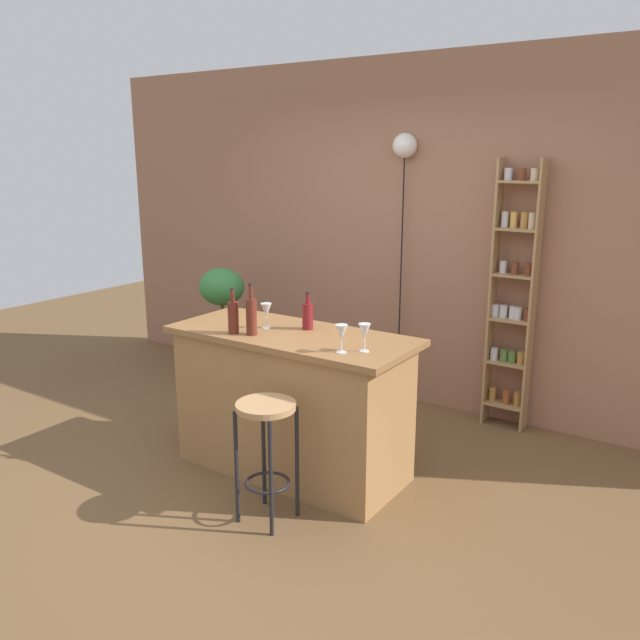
{
  "coord_description": "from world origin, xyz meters",
  "views": [
    {
      "loc": [
        2.35,
        -2.89,
        2.04
      ],
      "look_at": [
        0.05,
        0.55,
        0.98
      ],
      "focal_mm": 36.48,
      "sensor_mm": 36.0,
      "label": 1
    }
  ],
  "objects_px": {
    "bar_stool": "(266,434)",
    "pendant_globe_light": "(405,151)",
    "wine_glass_left": "(364,332)",
    "wine_glass_right": "(266,310)",
    "spice_shelf": "(513,297)",
    "plant_stool": "(225,366)",
    "bottle_spirits_clear": "(251,315)",
    "bottle_vinegar": "(233,316)",
    "potted_plant": "(222,298)",
    "wine_glass_center": "(341,333)",
    "bottle_soda_blue": "(308,315)"
  },
  "relations": [
    {
      "from": "bar_stool",
      "to": "pendant_globe_light",
      "type": "relative_size",
      "value": 0.32
    },
    {
      "from": "wine_glass_left",
      "to": "wine_glass_right",
      "type": "height_order",
      "value": "same"
    },
    {
      "from": "spice_shelf",
      "to": "wine_glass_left",
      "type": "relative_size",
      "value": 12.31
    },
    {
      "from": "plant_stool",
      "to": "bottle_spirits_clear",
      "type": "xyz_separation_m",
      "value": [
        1.29,
        -1.15,
        0.89
      ]
    },
    {
      "from": "bottle_vinegar",
      "to": "spice_shelf",
      "type": "bearing_deg",
      "value": 54.41
    },
    {
      "from": "potted_plant",
      "to": "wine_glass_left",
      "type": "relative_size",
      "value": 4.39
    },
    {
      "from": "spice_shelf",
      "to": "potted_plant",
      "type": "xyz_separation_m",
      "value": [
        -2.4,
        -0.53,
        -0.21
      ]
    },
    {
      "from": "wine_glass_center",
      "to": "wine_glass_left",
      "type": "bearing_deg",
      "value": 43.11
    },
    {
      "from": "wine_glass_left",
      "to": "wine_glass_center",
      "type": "height_order",
      "value": "same"
    },
    {
      "from": "spice_shelf",
      "to": "potted_plant",
      "type": "relative_size",
      "value": 2.81
    },
    {
      "from": "bottle_soda_blue",
      "to": "wine_glass_left",
      "type": "bearing_deg",
      "value": -22.21
    },
    {
      "from": "bottle_spirits_clear",
      "to": "wine_glass_left",
      "type": "bearing_deg",
      "value": 6.09
    },
    {
      "from": "spice_shelf",
      "to": "plant_stool",
      "type": "xyz_separation_m",
      "value": [
        -2.4,
        -0.53,
        -0.84
      ]
    },
    {
      "from": "bar_stool",
      "to": "wine_glass_left",
      "type": "relative_size",
      "value": 4.33
    },
    {
      "from": "bar_stool",
      "to": "bottle_spirits_clear",
      "type": "bearing_deg",
      "value": 136.49
    },
    {
      "from": "bottle_vinegar",
      "to": "wine_glass_right",
      "type": "relative_size",
      "value": 1.77
    },
    {
      "from": "bottle_vinegar",
      "to": "wine_glass_right",
      "type": "bearing_deg",
      "value": 66.09
    },
    {
      "from": "bottle_soda_blue",
      "to": "pendant_globe_light",
      "type": "distance_m",
      "value": 1.75
    },
    {
      "from": "spice_shelf",
      "to": "bottle_vinegar",
      "type": "xyz_separation_m",
      "value": [
        -1.23,
        -1.71,
        0.03
      ]
    },
    {
      "from": "bottle_soda_blue",
      "to": "wine_glass_left",
      "type": "relative_size",
      "value": 1.5
    },
    {
      "from": "potted_plant",
      "to": "pendant_globe_light",
      "type": "height_order",
      "value": "pendant_globe_light"
    },
    {
      "from": "bar_stool",
      "to": "wine_glass_right",
      "type": "xyz_separation_m",
      "value": [
        -0.44,
        0.58,
        0.53
      ]
    },
    {
      "from": "plant_stool",
      "to": "bottle_spirits_clear",
      "type": "distance_m",
      "value": 1.95
    },
    {
      "from": "wine_glass_left",
      "to": "wine_glass_right",
      "type": "relative_size",
      "value": 1.0
    },
    {
      "from": "bottle_spirits_clear",
      "to": "pendant_globe_light",
      "type": "height_order",
      "value": "pendant_globe_light"
    },
    {
      "from": "wine_glass_right",
      "to": "pendant_globe_light",
      "type": "xyz_separation_m",
      "value": [
        0.19,
        1.54,
        1.0
      ]
    },
    {
      "from": "bottle_vinegar",
      "to": "bar_stool",
      "type": "bearing_deg",
      "value": -34.05
    },
    {
      "from": "bottle_soda_blue",
      "to": "bottle_vinegar",
      "type": "bearing_deg",
      "value": -134.52
    },
    {
      "from": "plant_stool",
      "to": "bottle_vinegar",
      "type": "xyz_separation_m",
      "value": [
        1.17,
        -1.18,
        0.87
      ]
    },
    {
      "from": "wine_glass_center",
      "to": "pendant_globe_light",
      "type": "height_order",
      "value": "pendant_globe_light"
    },
    {
      "from": "plant_stool",
      "to": "spice_shelf",
      "type": "bearing_deg",
      "value": 12.44
    },
    {
      "from": "potted_plant",
      "to": "bottle_vinegar",
      "type": "height_order",
      "value": "bottle_vinegar"
    },
    {
      "from": "wine_glass_center",
      "to": "spice_shelf",
      "type": "bearing_deg",
      "value": 75.39
    },
    {
      "from": "bottle_spirits_clear",
      "to": "wine_glass_left",
      "type": "distance_m",
      "value": 0.77
    },
    {
      "from": "wine_glass_right",
      "to": "spice_shelf",
      "type": "bearing_deg",
      "value": 52.97
    },
    {
      "from": "spice_shelf",
      "to": "wine_glass_center",
      "type": "height_order",
      "value": "spice_shelf"
    },
    {
      "from": "spice_shelf",
      "to": "pendant_globe_light",
      "type": "height_order",
      "value": "pendant_globe_light"
    },
    {
      "from": "potted_plant",
      "to": "wine_glass_left",
      "type": "xyz_separation_m",
      "value": [
        2.06,
        -1.07,
        0.25
      ]
    },
    {
      "from": "bar_stool",
      "to": "spice_shelf",
      "type": "distance_m",
      "value": 2.24
    },
    {
      "from": "bar_stool",
      "to": "wine_glass_center",
      "type": "distance_m",
      "value": 0.71
    },
    {
      "from": "wine_glass_left",
      "to": "wine_glass_center",
      "type": "relative_size",
      "value": 1.0
    },
    {
      "from": "potted_plant",
      "to": "plant_stool",
      "type": "bearing_deg",
      "value": 0.0
    },
    {
      "from": "bottle_spirits_clear",
      "to": "plant_stool",
      "type": "bearing_deg",
      "value": 138.38
    },
    {
      "from": "bottle_soda_blue",
      "to": "bottle_vinegar",
      "type": "xyz_separation_m",
      "value": [
        -0.33,
        -0.34,
        0.02
      ]
    },
    {
      "from": "wine_glass_right",
      "to": "bar_stool",
      "type": "bearing_deg",
      "value": -52.46
    },
    {
      "from": "wine_glass_center",
      "to": "bottle_vinegar",
      "type": "bearing_deg",
      "value": -178.27
    },
    {
      "from": "wine_glass_center",
      "to": "wine_glass_right",
      "type": "relative_size",
      "value": 1.0
    },
    {
      "from": "bottle_soda_blue",
      "to": "bottle_vinegar",
      "type": "relative_size",
      "value": 0.85
    },
    {
      "from": "wine_glass_center",
      "to": "pendant_globe_light",
      "type": "xyz_separation_m",
      "value": [
        -0.5,
        1.73,
        1.0
      ]
    },
    {
      "from": "bar_stool",
      "to": "potted_plant",
      "type": "bearing_deg",
      "value": 137.9
    }
  ]
}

